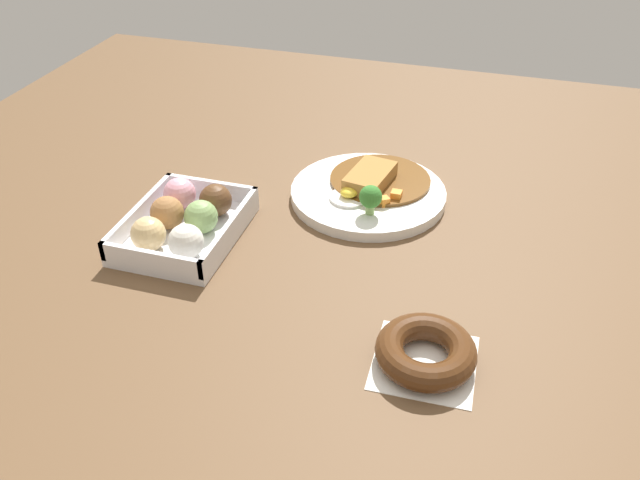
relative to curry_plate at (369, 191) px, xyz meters
name	(u,v)px	position (x,y,z in m)	size (l,w,h in m)	color
ground_plane	(303,244)	(-0.16, 0.07, -0.01)	(1.60, 1.60, 0.00)	brown
curry_plate	(369,191)	(0.00, 0.00, 0.00)	(0.26, 0.26, 0.07)	white
donut_box	(184,222)	(-0.19, 0.25, 0.01)	(0.21, 0.16, 0.06)	white
chocolate_ring_donut	(426,352)	(-0.35, -0.15, 0.00)	(0.13, 0.13, 0.04)	white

